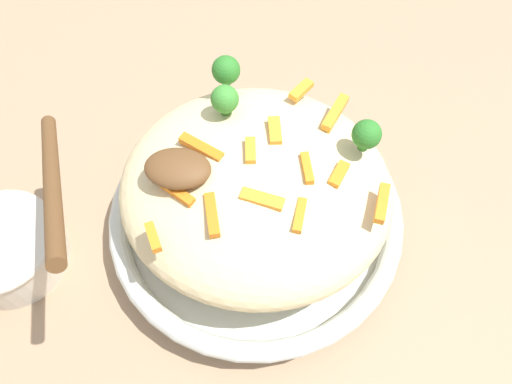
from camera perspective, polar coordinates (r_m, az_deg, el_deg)
name	(u,v)px	position (r m, az deg, el deg)	size (l,w,h in m)	color
ground_plane	(256,227)	(0.52, 0.00, -4.06)	(2.40, 2.40, 0.00)	#9E7F60
serving_bowl	(256,217)	(0.50, 0.00, -2.88)	(0.29, 0.29, 0.04)	silver
pasta_mound	(256,188)	(0.45, 0.00, 0.44)	(0.25, 0.23, 0.08)	beige
carrot_piece_0	(335,112)	(0.46, 9.12, 9.04)	(0.04, 0.01, 0.01)	orange
carrot_piece_1	(250,151)	(0.42, -0.65, 4.74)	(0.02, 0.01, 0.01)	orange
carrot_piece_2	(201,148)	(0.43, -6.31, 5.06)	(0.04, 0.01, 0.01)	orange
carrot_piece_3	(176,191)	(0.41, -9.25, 0.08)	(0.04, 0.01, 0.01)	orange
carrot_piece_4	(307,167)	(0.42, 5.90, 2.84)	(0.03, 0.01, 0.01)	orange
carrot_piece_5	(212,215)	(0.40, -5.09, -2.63)	(0.04, 0.01, 0.01)	orange
carrot_piece_6	(275,131)	(0.44, 2.17, 7.01)	(0.03, 0.01, 0.01)	orange
carrot_piece_7	(339,174)	(0.42, 9.54, 2.04)	(0.02, 0.01, 0.01)	orange
carrot_piece_8	(153,237)	(0.39, -11.77, -5.12)	(0.02, 0.01, 0.01)	orange
carrot_piece_9	(382,203)	(0.41, 14.32, -1.27)	(0.04, 0.01, 0.01)	orange
carrot_piece_10	(301,90)	(0.47, 5.23, 11.64)	(0.03, 0.01, 0.01)	orange
carrot_piece_11	(262,199)	(0.40, 0.71, -0.83)	(0.04, 0.01, 0.01)	orange
carrot_piece_12	(300,215)	(0.40, 5.06, -2.68)	(0.03, 0.01, 0.01)	orange
broccoli_floret_0	(366,135)	(0.43, 12.62, 6.45)	(0.03, 0.03, 0.03)	#296820
broccoli_floret_1	(225,100)	(0.44, -3.62, 10.59)	(0.03, 0.03, 0.03)	#377928
broccoli_floret_2	(226,70)	(0.47, -3.48, 13.83)	(0.03, 0.03, 0.03)	#296820
serving_spoon	(130,172)	(0.40, -14.33, 2.23)	(0.16, 0.17, 0.09)	brown
companion_bowl	(6,248)	(0.54, -26.89, -5.81)	(0.11, 0.11, 0.05)	beige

